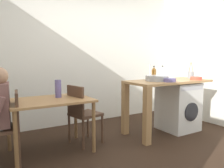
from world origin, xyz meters
name	(u,v)px	position (x,y,z in m)	size (l,w,h in m)	color
ground_plane	(136,150)	(0.00, 0.00, 0.00)	(5.46, 5.46, 0.00)	black
wall_back	(84,56)	(0.00, 1.75, 1.35)	(4.60, 0.10, 2.70)	silver
dining_table	(50,106)	(-1.04, 0.59, 0.64)	(1.10, 0.76, 0.74)	#9E7042
chair_person_seat	(8,124)	(-1.59, 0.48, 0.51)	(0.45, 0.45, 0.90)	#4C3323
chair_opposite	(81,111)	(-0.56, 0.62, 0.51)	(0.48, 0.48, 0.90)	#4C3323
kitchen_counter	(159,90)	(0.75, 0.39, 0.76)	(1.50, 0.68, 0.92)	tan
washing_machine	(178,106)	(1.23, 0.38, 0.43)	(0.60, 0.61, 0.86)	silver
sink_basin	(157,78)	(0.70, 0.39, 0.97)	(0.38, 0.38, 0.09)	#9EA0A5
tap	(150,72)	(0.70, 0.57, 1.06)	(0.02, 0.02, 0.28)	#B2B2B7
bottle_tall_green	(154,73)	(0.86, 0.64, 1.03)	(0.08, 0.08, 0.24)	brown
bottle_squat_brown	(163,73)	(0.97, 0.54, 1.03)	(0.07, 0.07, 0.25)	silver
mixing_bowl	(169,80)	(0.78, 0.19, 0.95)	(0.22, 0.22, 0.06)	slate
utensil_crock	(191,75)	(1.59, 0.44, 0.99)	(0.11, 0.11, 0.30)	gray
colander	(196,78)	(1.41, 0.17, 0.95)	(0.20, 0.20, 0.06)	#D84C38
vase	(58,89)	(-0.89, 0.69, 0.87)	(0.09, 0.09, 0.25)	slate
scissors	(170,81)	(0.91, 0.29, 0.92)	(0.15, 0.06, 0.01)	#B2B2B7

